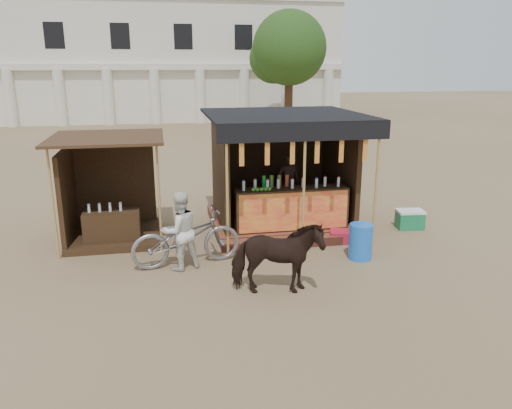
{
  "coord_description": "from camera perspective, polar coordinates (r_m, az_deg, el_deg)",
  "views": [
    {
      "loc": [
        -1.89,
        -8.09,
        3.89
      ],
      "look_at": [
        0.0,
        1.6,
        1.1
      ],
      "focal_mm": 35.0,
      "sensor_mm": 36.0,
      "label": 1
    }
  ],
  "objects": [
    {
      "name": "bystander",
      "position": [
        9.75,
        -8.68,
        -3.0
      ],
      "size": [
        0.92,
        0.83,
        1.56
      ],
      "primitive_type": "imported",
      "rotation": [
        0.0,
        0.0,
        3.51
      ],
      "color": "silver",
      "rests_on": "ground"
    },
    {
      "name": "background_building",
      "position": [
        38.03,
        -11.63,
        15.61
      ],
      "size": [
        26.0,
        7.45,
        8.18
      ],
      "color": "silver",
      "rests_on": "ground"
    },
    {
      "name": "cooler",
      "position": [
        12.75,
        17.17,
        -1.61
      ],
      "size": [
        0.69,
        0.51,
        0.46
      ],
      "color": "#1A7648",
      "rests_on": "ground"
    },
    {
      "name": "red_crate",
      "position": [
        11.44,
        9.47,
        -3.61
      ],
      "size": [
        0.51,
        0.52,
        0.27
      ],
      "primitive_type": "cube",
      "rotation": [
        0.0,
        0.0,
        -0.3
      ],
      "color": "#A71B33",
      "rests_on": "ground"
    },
    {
      "name": "secondary_stall",
      "position": [
        11.79,
        -16.87,
        0.16
      ],
      "size": [
        2.4,
        2.4,
        2.38
      ],
      "color": "#372614",
      "rests_on": "ground"
    },
    {
      "name": "cow",
      "position": [
        8.64,
        2.4,
        -6.15
      ],
      "size": [
        1.66,
        0.93,
        1.33
      ],
      "primitive_type": "imported",
      "rotation": [
        0.0,
        0.0,
        1.43
      ],
      "color": "black",
      "rests_on": "ground"
    },
    {
      "name": "blue_barrel",
      "position": [
        10.49,
        11.87,
        -4.17
      ],
      "size": [
        0.62,
        0.62,
        0.74
      ],
      "primitive_type": "cylinder",
      "rotation": [
        0.0,
        0.0,
        -0.37
      ],
      "color": "blue",
      "rests_on": "ground"
    },
    {
      "name": "tree",
      "position": [
        31.2,
        3.41,
        17.12
      ],
      "size": [
        4.5,
        4.4,
        7.0
      ],
      "color": "#382314",
      "rests_on": "ground"
    },
    {
      "name": "main_stall",
      "position": [
        12.15,
        3.09,
        2.11
      ],
      "size": [
        3.6,
        3.61,
        2.78
      ],
      "color": "brown",
      "rests_on": "ground"
    },
    {
      "name": "motorbike",
      "position": [
        10.0,
        -7.99,
        -3.75
      ],
      "size": [
        2.27,
        1.11,
        1.14
      ],
      "primitive_type": "imported",
      "rotation": [
        0.0,
        0.0,
        1.74
      ],
      "color": "gray",
      "rests_on": "ground"
    },
    {
      "name": "ground",
      "position": [
        9.17,
        1.94,
        -9.33
      ],
      "size": [
        120.0,
        120.0,
        0.0
      ],
      "primitive_type": "plane",
      "color": "#846B4C",
      "rests_on": "ground"
    }
  ]
}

